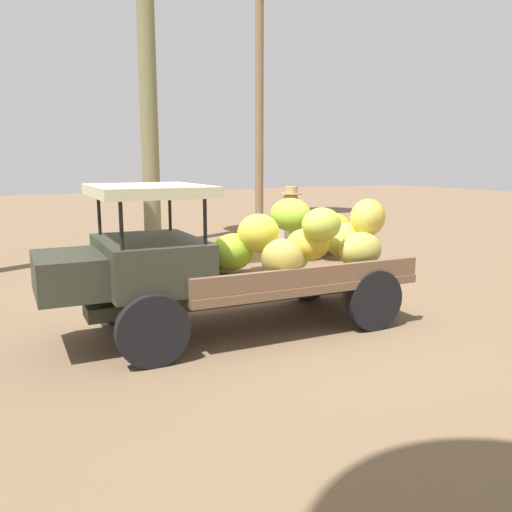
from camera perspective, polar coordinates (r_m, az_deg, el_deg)
name	(u,v)px	position (r m, az deg, el deg)	size (l,w,h in m)	color
ground_plane	(266,318)	(7.20, 1.05, -6.67)	(60.00, 60.00, 0.00)	brown
truck	(236,258)	(6.55, -2.15, -0.17)	(4.53, 1.94, 1.82)	#313427
farmer	(291,233)	(8.29, 3.78, 2.44)	(0.53, 0.46, 1.70)	#54576D
wooden_crate	(356,282)	(8.38, 10.76, -2.77)	(0.58, 0.41, 0.47)	brown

